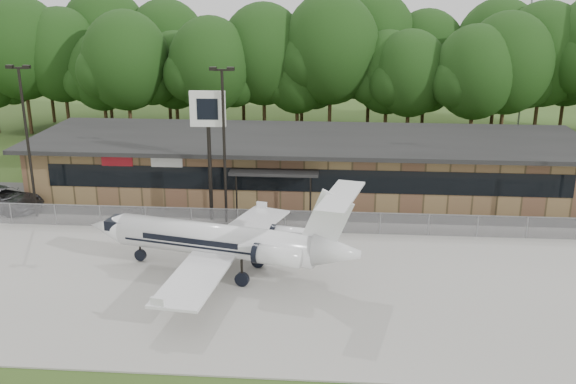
# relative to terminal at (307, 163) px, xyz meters

# --- Properties ---
(ground) EXTENTS (160.00, 160.00, 0.00)m
(ground) POSITION_rel_terminal_xyz_m (0.00, -23.94, -2.18)
(ground) COLOR #2F4217
(ground) RESTS_ON ground
(apron) EXTENTS (64.00, 18.00, 0.08)m
(apron) POSITION_rel_terminal_xyz_m (0.00, -15.94, -2.14)
(apron) COLOR #9E9B93
(apron) RESTS_ON ground
(parking_lot) EXTENTS (50.00, 9.00, 0.06)m
(parking_lot) POSITION_rel_terminal_xyz_m (0.00, -4.44, -2.15)
(parking_lot) COLOR #383835
(parking_lot) RESTS_ON ground
(terminal) EXTENTS (41.00, 11.65, 4.30)m
(terminal) POSITION_rel_terminal_xyz_m (0.00, 0.00, 0.00)
(terminal) COLOR olive
(terminal) RESTS_ON ground
(fence) EXTENTS (46.00, 0.04, 1.52)m
(fence) POSITION_rel_terminal_xyz_m (0.00, -8.94, -1.40)
(fence) COLOR gray
(fence) RESTS_ON ground
(treeline) EXTENTS (72.00, 12.00, 15.00)m
(treeline) POSITION_rel_terminal_xyz_m (0.00, 18.06, 5.32)
(treeline) COLOR #1A3410
(treeline) RESTS_ON ground
(radio_mast) EXTENTS (0.20, 0.20, 25.00)m
(radio_mast) POSITION_rel_terminal_xyz_m (22.00, 24.06, 10.32)
(radio_mast) COLOR gray
(radio_mast) RESTS_ON ground
(light_pole_left) EXTENTS (1.55, 0.30, 10.23)m
(light_pole_left) POSITION_rel_terminal_xyz_m (-18.00, -7.44, 3.80)
(light_pole_left) COLOR black
(light_pole_left) RESTS_ON ground
(light_pole_mid) EXTENTS (1.55, 0.30, 10.23)m
(light_pole_mid) POSITION_rel_terminal_xyz_m (-5.00, -7.44, 3.80)
(light_pole_mid) COLOR black
(light_pole_mid) RESTS_ON ground
(business_jet) EXTENTS (15.71, 14.13, 5.32)m
(business_jet) POSITION_rel_terminal_xyz_m (-3.68, -15.36, -0.27)
(business_jet) COLOR white
(business_jet) RESTS_ON ground
(suv) EXTENTS (6.36, 4.21, 1.62)m
(suv) POSITION_rel_terminal_xyz_m (-20.96, -6.16, -1.36)
(suv) COLOR #313133
(suv) RESTS_ON ground
(pole_sign) EXTENTS (2.29, 0.34, 8.70)m
(pole_sign) POSITION_rel_terminal_xyz_m (-6.04, -7.14, 4.48)
(pole_sign) COLOR black
(pole_sign) RESTS_ON ground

